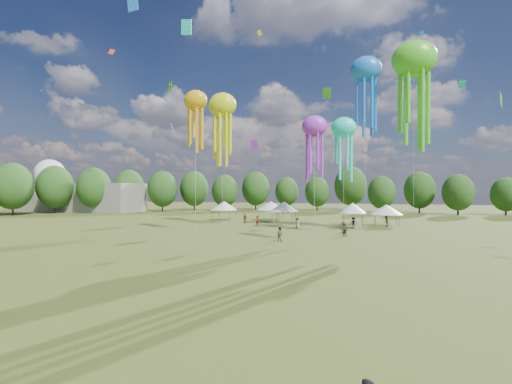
# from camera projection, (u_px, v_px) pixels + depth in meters

# --- Properties ---
(ground) EXTENTS (300.00, 300.00, 0.00)m
(ground) POSITION_uv_depth(u_px,v_px,m) (148.00, 376.00, 11.35)
(ground) COLOR #384416
(ground) RESTS_ON ground
(spectator_near) EXTENTS (0.99, 0.87, 1.70)m
(spectator_near) POSITION_uv_depth(u_px,v_px,m) (280.00, 234.00, 41.06)
(spectator_near) COLOR gray
(spectator_near) RESTS_ON ground
(spectators_far) EXTENTS (25.76, 15.08, 1.81)m
(spectators_far) POSITION_uv_depth(u_px,v_px,m) (329.00, 223.00, 54.66)
(spectators_far) COLOR gray
(spectators_far) RESTS_ON ground
(festival_tents) EXTENTS (35.99, 11.41, 3.96)m
(festival_tents) POSITION_uv_depth(u_px,v_px,m) (295.00, 207.00, 65.02)
(festival_tents) COLOR #47474C
(festival_tents) RESTS_ON ground
(show_kites) EXTENTS (35.42, 19.32, 26.72)m
(show_kites) POSITION_uv_depth(u_px,v_px,m) (326.00, 101.00, 50.53)
(show_kites) COLOR #E9A40E
(show_kites) RESTS_ON ground
(small_kites) EXTENTS (75.59, 54.69, 41.94)m
(small_kites) POSITION_uv_depth(u_px,v_px,m) (316.00, 42.00, 53.04)
(small_kites) COLOR #E9A40E
(small_kites) RESTS_ON ground
(treeline) EXTENTS (201.57, 95.24, 13.43)m
(treeline) POSITION_uv_depth(u_px,v_px,m) (304.00, 188.00, 72.42)
(treeline) COLOR #38281C
(treeline) RESTS_ON ground
(hangar) EXTENTS (40.00, 12.00, 8.00)m
(hangar) POSITION_uv_depth(u_px,v_px,m) (76.00, 197.00, 100.56)
(hangar) COLOR gray
(hangar) RESTS_ON ground
(radome) EXTENTS (9.00, 9.00, 16.00)m
(radome) POSITION_uv_depth(u_px,v_px,m) (50.00, 178.00, 110.75)
(radome) COLOR white
(radome) RESTS_ON ground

